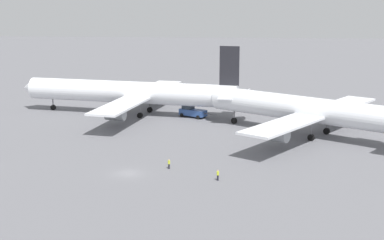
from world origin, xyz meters
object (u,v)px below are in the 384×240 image
(airliner_at_gate_left, at_px, (133,93))
(ground_crew_wing_walker_right, at_px, (218,175))
(pushback_tug, at_px, (192,112))
(airliner_being_pushed, at_px, (308,110))
(ground_crew_marshaller_foreground, at_px, (169,164))

(airliner_at_gate_left, height_order, ground_crew_wing_walker_right, airliner_at_gate_left)
(airliner_at_gate_left, distance_m, pushback_tug, 14.75)
(airliner_being_pushed, height_order, pushback_tug, airliner_being_pushed)
(airliner_at_gate_left, xyz_separation_m, pushback_tug, (14.13, -1.66, -3.92))
(pushback_tug, relative_size, ground_crew_wing_walker_right, 5.34)
(ground_crew_marshaller_foreground, height_order, ground_crew_wing_walker_right, ground_crew_wing_walker_right)
(pushback_tug, bearing_deg, airliner_being_pushed, -32.72)
(ground_crew_wing_walker_right, bearing_deg, pushback_tug, 99.91)
(ground_crew_marshaller_foreground, relative_size, ground_crew_wing_walker_right, 0.95)
(airliner_being_pushed, height_order, ground_crew_wing_walker_right, airliner_being_pushed)
(airliner_at_gate_left, bearing_deg, ground_crew_wing_walker_right, -65.04)
(airliner_being_pushed, xyz_separation_m, ground_crew_wing_walker_right, (-16.46, -30.20, -4.35))
(airliner_being_pushed, distance_m, ground_crew_marshaller_foreground, 35.26)
(airliner_at_gate_left, relative_size, ground_crew_wing_walker_right, 33.43)
(airliner_at_gate_left, xyz_separation_m, ground_crew_marshaller_foreground, (14.02, -42.27, -4.38))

